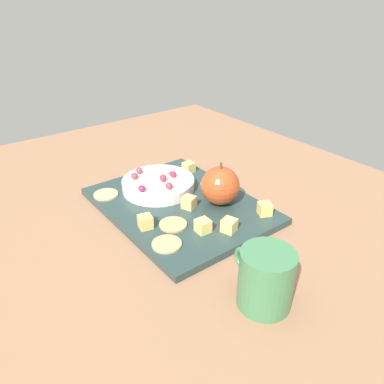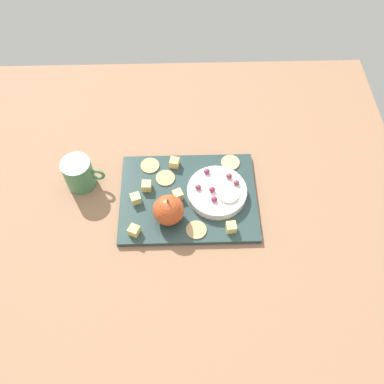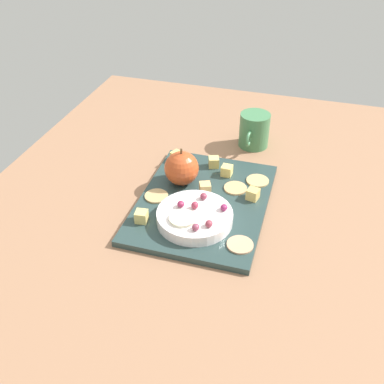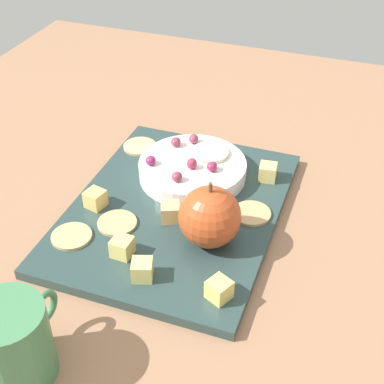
{
  "view_description": "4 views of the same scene",
  "coord_description": "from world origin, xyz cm",
  "px_view_note": "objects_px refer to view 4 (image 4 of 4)",
  "views": [
    {
      "loc": [
        -54.14,
        37.28,
        45.64
      ],
      "look_at": [
        0.47,
        -4.43,
        7.98
      ],
      "focal_mm": 35.21,
      "sensor_mm": 36.0,
      "label": 1
    },
    {
      "loc": [
        0.93,
        -61.85,
        100.22
      ],
      "look_at": [
        2.48,
        -3.5,
        10.21
      ],
      "focal_mm": 38.79,
      "sensor_mm": 36.0,
      "label": 2
    },
    {
      "loc": [
        79.52,
        18.57,
        67.27
      ],
      "look_at": [
        3.27,
        -4.03,
        8.84
      ],
      "focal_mm": 42.54,
      "sensor_mm": 36.0,
      "label": 3
    },
    {
      "loc": [
        -54.7,
        -24.6,
        54.41
      ],
      "look_at": [
        0.78,
        -4.64,
        9.55
      ],
      "focal_mm": 52.19,
      "sensor_mm": 36.0,
      "label": 4
    }
  ],
  "objects_px": {
    "platter": "(176,210)",
    "cracker_1": "(252,213)",
    "apple_slice_0": "(210,153)",
    "cup": "(13,343)",
    "cracker_2": "(117,223)",
    "grape_4": "(212,167)",
    "cheese_cube_0": "(170,212)",
    "grape_5": "(176,142)",
    "grape_3": "(194,139)",
    "cheese_cube_5": "(95,199)",
    "cracker_3": "(140,146)",
    "apple_whole": "(210,217)",
    "cheese_cube_4": "(268,172)",
    "serving_dish": "(192,169)",
    "cheese_cube_2": "(122,247)",
    "cheese_cube_3": "(219,290)",
    "cracker_0": "(72,236)",
    "grape_1": "(192,163)",
    "cheese_cube_1": "(142,270)",
    "grape_2": "(151,161)",
    "grape_0": "(177,177)"
  },
  "relations": [
    {
      "from": "cracker_2",
      "to": "grape_3",
      "type": "xyz_separation_m",
      "value": [
        0.19,
        -0.04,
        0.03
      ]
    },
    {
      "from": "cracker_0",
      "to": "cracker_3",
      "type": "xyz_separation_m",
      "value": [
        0.23,
        0.0,
        0.0
      ]
    },
    {
      "from": "grape_2",
      "to": "cheese_cube_3",
      "type": "bearing_deg",
      "value": -139.06
    },
    {
      "from": "cracker_0",
      "to": "cracker_1",
      "type": "distance_m",
      "value": 0.24
    },
    {
      "from": "cheese_cube_1",
      "to": "grape_2",
      "type": "xyz_separation_m",
      "value": [
        0.19,
        0.07,
        0.02
      ]
    },
    {
      "from": "cheese_cube_3",
      "to": "cracker_2",
      "type": "xyz_separation_m",
      "value": [
        0.08,
        0.17,
        -0.01
      ]
    },
    {
      "from": "serving_dish",
      "to": "grape_1",
      "type": "distance_m",
      "value": 0.02
    },
    {
      "from": "cheese_cube_5",
      "to": "cracker_3",
      "type": "relative_size",
      "value": 0.47
    },
    {
      "from": "cheese_cube_1",
      "to": "cracker_1",
      "type": "bearing_deg",
      "value": -30.24
    },
    {
      "from": "cracker_1",
      "to": "grape_0",
      "type": "xyz_separation_m",
      "value": [
        0.01,
        0.11,
        0.03
      ]
    },
    {
      "from": "grape_1",
      "to": "cup",
      "type": "distance_m",
      "value": 0.36
    },
    {
      "from": "cheese_cube_1",
      "to": "cracker_0",
      "type": "distance_m",
      "value": 0.12
    },
    {
      "from": "cheese_cube_4",
      "to": "cracker_2",
      "type": "distance_m",
      "value": 0.24
    },
    {
      "from": "cheese_cube_5",
      "to": "cracker_0",
      "type": "bearing_deg",
      "value": -179.41
    },
    {
      "from": "cracker_1",
      "to": "grape_0",
      "type": "height_order",
      "value": "grape_0"
    },
    {
      "from": "apple_slice_0",
      "to": "cup",
      "type": "relative_size",
      "value": 0.5
    },
    {
      "from": "cheese_cube_1",
      "to": "grape_1",
      "type": "relative_size",
      "value": 1.49
    },
    {
      "from": "cheese_cube_0",
      "to": "grape_4",
      "type": "distance_m",
      "value": 0.1
    },
    {
      "from": "grape_1",
      "to": "cheese_cube_5",
      "type": "bearing_deg",
      "value": 133.28
    },
    {
      "from": "grape_3",
      "to": "apple_slice_0",
      "type": "bearing_deg",
      "value": -124.32
    },
    {
      "from": "platter",
      "to": "serving_dish",
      "type": "xyz_separation_m",
      "value": [
        0.08,
        0.0,
        0.02
      ]
    },
    {
      "from": "platter",
      "to": "cracker_2",
      "type": "bearing_deg",
      "value": 136.21
    },
    {
      "from": "cracker_0",
      "to": "grape_5",
      "type": "xyz_separation_m",
      "value": [
        0.22,
        -0.06,
        0.03
      ]
    },
    {
      "from": "grape_1",
      "to": "serving_dish",
      "type": "bearing_deg",
      "value": 15.7
    },
    {
      "from": "cracker_1",
      "to": "grape_5",
      "type": "distance_m",
      "value": 0.18
    },
    {
      "from": "cracker_2",
      "to": "grape_4",
      "type": "distance_m",
      "value": 0.16
    },
    {
      "from": "apple_whole",
      "to": "cheese_cube_4",
      "type": "xyz_separation_m",
      "value": [
        0.16,
        -0.04,
        -0.03
      ]
    },
    {
      "from": "cracker_0",
      "to": "cup",
      "type": "xyz_separation_m",
      "value": [
        -0.19,
        -0.04,
        0.03
      ]
    },
    {
      "from": "cheese_cube_2",
      "to": "cup",
      "type": "height_order",
      "value": "cup"
    },
    {
      "from": "platter",
      "to": "grape_1",
      "type": "distance_m",
      "value": 0.07
    },
    {
      "from": "cheese_cube_0",
      "to": "cracker_0",
      "type": "height_order",
      "value": "cheese_cube_0"
    },
    {
      "from": "cracker_2",
      "to": "apple_slice_0",
      "type": "bearing_deg",
      "value": -24.0
    },
    {
      "from": "serving_dish",
      "to": "cup",
      "type": "bearing_deg",
      "value": 171.27
    },
    {
      "from": "platter",
      "to": "cracker_1",
      "type": "relative_size",
      "value": 6.93
    },
    {
      "from": "cheese_cube_3",
      "to": "cheese_cube_0",
      "type": "bearing_deg",
      "value": 43.02
    },
    {
      "from": "platter",
      "to": "cracker_2",
      "type": "xyz_separation_m",
      "value": [
        -0.06,
        0.06,
        0.01
      ]
    },
    {
      "from": "cracker_3",
      "to": "apple_slice_0",
      "type": "xyz_separation_m",
      "value": [
        -0.02,
        -0.12,
        0.03
      ]
    },
    {
      "from": "cheese_cube_5",
      "to": "serving_dish",
      "type": "bearing_deg",
      "value": -42.02
    },
    {
      "from": "cheese_cube_5",
      "to": "cheese_cube_4",
      "type": "bearing_deg",
      "value": -55.54
    },
    {
      "from": "apple_whole",
      "to": "cheese_cube_2",
      "type": "xyz_separation_m",
      "value": [
        -0.06,
        0.09,
        -0.03
      ]
    },
    {
      "from": "platter",
      "to": "cracker_1",
      "type": "xyz_separation_m",
      "value": [
        0.02,
        -0.1,
        0.01
      ]
    },
    {
      "from": "cheese_cube_0",
      "to": "cracker_3",
      "type": "bearing_deg",
      "value": 36.77
    },
    {
      "from": "cheese_cube_0",
      "to": "cracker_1",
      "type": "bearing_deg",
      "value": -65.22
    },
    {
      "from": "cheese_cube_1",
      "to": "cracker_2",
      "type": "xyz_separation_m",
      "value": [
        0.08,
        0.07,
        -0.01
      ]
    },
    {
      "from": "platter",
      "to": "cheese_cube_2",
      "type": "relative_size",
      "value": 14.89
    },
    {
      "from": "serving_dish",
      "to": "cheese_cube_2",
      "type": "bearing_deg",
      "value": 172.45
    },
    {
      "from": "platter",
      "to": "grape_3",
      "type": "distance_m",
      "value": 0.14
    },
    {
      "from": "apple_whole",
      "to": "cheese_cube_4",
      "type": "distance_m",
      "value": 0.17
    },
    {
      "from": "cheese_cube_5",
      "to": "apple_slice_0",
      "type": "distance_m",
      "value": 0.19
    },
    {
      "from": "cheese_cube_2",
      "to": "cracker_0",
      "type": "bearing_deg",
      "value": 85.32
    }
  ]
}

